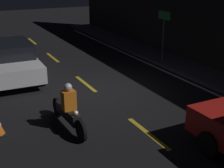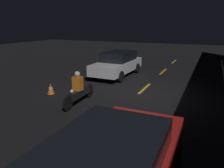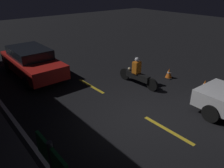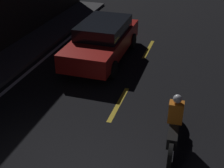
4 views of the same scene
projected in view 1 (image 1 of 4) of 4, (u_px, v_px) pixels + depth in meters
The scene contains 11 objects.
ground_plane at pixel (96, 92), 11.51m from camera, with size 56.00×56.00×0.00m, color black.
raised_curb at pixel (198, 72), 13.54m from camera, with size 28.00×1.64×0.14m.
building_front at pixel (222, 9), 13.06m from camera, with size 28.00×0.30×5.43m.
lane_dash_a at pixel (32, 41), 19.90m from camera, with size 2.00×0.14×0.01m.
lane_dash_b at pixel (53, 57), 16.12m from camera, with size 2.00×0.14×0.01m.
lane_dash_c at pixel (86, 84), 12.35m from camera, with size 2.00×0.14×0.01m.
lane_dash_d at pixel (148, 133), 8.57m from camera, with size 2.00×0.14×0.01m.
lane_solid_kerb at pixel (178, 77), 13.11m from camera, with size 25.20×0.14×0.01m.
sedan_white at pixel (13, 59), 12.81m from camera, with size 4.42×1.92×1.48m.
motorcycle at pixel (68, 110), 8.71m from camera, with size 2.33×0.37×1.36m.
shop_sign at pixel (164, 25), 14.52m from camera, with size 0.90×0.08×2.40m.
Camera 1 is at (9.84, -4.31, 4.19)m, focal length 50.00 mm.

